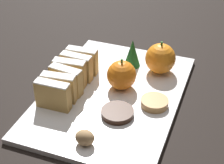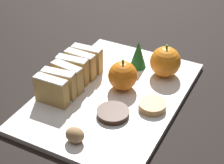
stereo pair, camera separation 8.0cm
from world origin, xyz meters
name	(u,v)px [view 1 (the left image)]	position (x,y,z in m)	size (l,w,h in m)	color
ground_plane	(112,98)	(0.00, 0.00, 0.00)	(6.00, 6.00, 0.00)	black
serving_platter	(112,95)	(0.00, 0.00, 0.01)	(0.29, 0.41, 0.01)	white
stollen_slice_front	(53,95)	(-0.10, -0.09, 0.04)	(0.07, 0.02, 0.06)	tan
stollen_slice_second	(59,87)	(-0.10, -0.06, 0.04)	(0.07, 0.03, 0.06)	tan
stollen_slice_third	(66,80)	(-0.09, -0.03, 0.04)	(0.07, 0.03, 0.06)	tan
stollen_slice_fourth	(70,73)	(-0.10, 0.00, 0.04)	(0.07, 0.03, 0.06)	tan
stollen_slice_fifth	(76,67)	(-0.10, 0.03, 0.04)	(0.07, 0.02, 0.06)	tan
stollen_slice_sixth	(82,61)	(-0.09, 0.06, 0.04)	(0.07, 0.03, 0.06)	tan
orange_near	(160,58)	(0.07, 0.12, 0.05)	(0.07, 0.07, 0.08)	orange
orange_far	(122,75)	(0.01, 0.03, 0.04)	(0.06, 0.06, 0.07)	orange
walnut	(85,138)	(0.01, -0.16, 0.03)	(0.04, 0.03, 0.03)	#9E7A51
chocolate_cookie	(117,113)	(0.04, -0.07, 0.02)	(0.07, 0.07, 0.01)	black
gingerbread_cookie	(155,103)	(0.10, -0.01, 0.02)	(0.06, 0.06, 0.01)	#B27F47
evergreen_sprig	(132,53)	(0.01, 0.12, 0.05)	(0.04, 0.04, 0.07)	#195623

